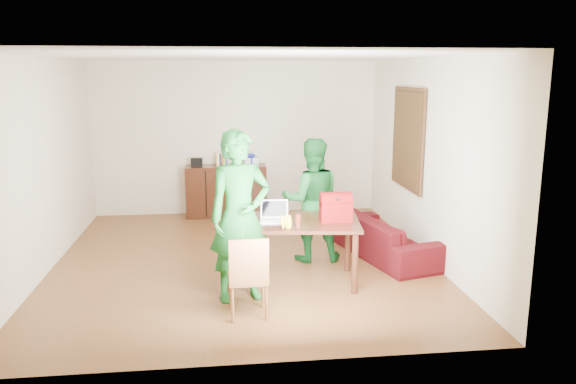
{
  "coord_description": "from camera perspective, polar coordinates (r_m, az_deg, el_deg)",
  "views": [
    {
      "loc": [
        -0.26,
        -7.25,
        2.51
      ],
      "look_at": [
        0.53,
        -0.62,
        1.08
      ],
      "focal_mm": 35.0,
      "sensor_mm": 36.0,
      "label": 1
    }
  ],
  "objects": [
    {
      "name": "laptop",
      "position": [
        6.65,
        -1.4,
        -2.66
      ],
      "size": [
        0.35,
        0.26,
        0.23
      ],
      "rotation": [
        0.0,
        0.0,
        -0.09
      ],
      "color": "white",
      "rests_on": "table"
    },
    {
      "name": "sofa",
      "position": [
        7.9,
        9.77,
        -4.47
      ],
      "size": [
        1.23,
        2.04,
        0.56
      ],
      "primitive_type": "imported",
      "rotation": [
        0.0,
        0.0,
        1.84
      ],
      "color": "#410814",
      "rests_on": "ground"
    },
    {
      "name": "person_near",
      "position": [
        6.18,
        -4.9,
        -2.48
      ],
      "size": [
        0.79,
        0.63,
        1.91
      ],
      "primitive_type": "imported",
      "rotation": [
        0.0,
        0.0,
        0.27
      ],
      "color": "#155F21",
      "rests_on": "ground"
    },
    {
      "name": "table",
      "position": [
        6.73,
        0.2,
        -3.72
      ],
      "size": [
        1.74,
        1.11,
        0.77
      ],
      "rotation": [
        0.0,
        0.0,
        -0.12
      ],
      "color": "black",
      "rests_on": "ground"
    },
    {
      "name": "room",
      "position": [
        7.48,
        -4.63,
        2.83
      ],
      "size": [
        5.2,
        5.7,
        2.9
      ],
      "color": "#442A11",
      "rests_on": "ground"
    },
    {
      "name": "bananas",
      "position": [
        6.35,
        -0.18,
        -3.49
      ],
      "size": [
        0.19,
        0.15,
        0.06
      ],
      "primitive_type": null,
      "rotation": [
        0.0,
        0.0,
        0.32
      ],
      "color": "yellow",
      "rests_on": "table"
    },
    {
      "name": "red_bag",
      "position": [
        6.68,
        4.89,
        -1.81
      ],
      "size": [
        0.38,
        0.22,
        0.27
      ],
      "primitive_type": "cube",
      "rotation": [
        0.0,
        0.0,
        -0.03
      ],
      "color": "maroon",
      "rests_on": "table"
    },
    {
      "name": "person_far",
      "position": [
        7.51,
        2.41,
        -0.82
      ],
      "size": [
        0.82,
        0.65,
        1.66
      ],
      "primitive_type": "imported",
      "rotation": [
        0.0,
        0.0,
        3.11
      ],
      "color": "#125520",
      "rests_on": "ground"
    },
    {
      "name": "chair",
      "position": [
        5.95,
        -4.07,
        -10.17
      ],
      "size": [
        0.42,
        0.4,
        0.88
      ],
      "rotation": [
        0.0,
        0.0,
        0.04
      ],
      "color": "brown",
      "rests_on": "ground"
    },
    {
      "name": "bottle",
      "position": [
        6.39,
        1.03,
        -2.84
      ],
      "size": [
        0.07,
        0.07,
        0.18
      ],
      "primitive_type": "cylinder",
      "rotation": [
        0.0,
        0.0,
        0.27
      ],
      "color": "#521D12",
      "rests_on": "table"
    }
  ]
}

